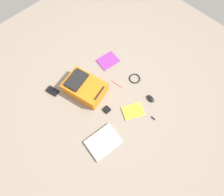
{
  "coord_description": "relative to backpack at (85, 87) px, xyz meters",
  "views": [
    {
      "loc": [
        0.59,
        0.63,
        1.95
      ],
      "look_at": [
        -0.01,
        0.02,
        0.02
      ],
      "focal_mm": 29.24,
      "sensor_mm": 36.0,
      "label": 1
    }
  ],
  "objects": [
    {
      "name": "ground_plane",
      "position": [
        -0.14,
        0.28,
        -0.08
      ],
      "size": [
        3.88,
        3.88,
        0.0
      ],
      "primitive_type": "plane",
      "color": "gray"
    },
    {
      "name": "pen_black",
      "position": [
        -0.33,
        0.2,
        -0.08
      ],
      "size": [
        0.03,
        0.15,
        0.01
      ],
      "primitive_type": "cylinder",
      "rotation": [
        1.57,
        0.0,
        0.18
      ],
      "color": "red",
      "rests_on": "ground_plane"
    },
    {
      "name": "power_brick",
      "position": [
        0.29,
        -0.26,
        -0.07
      ],
      "size": [
        0.11,
        0.15,
        0.03
      ],
      "primitive_type": "cube",
      "rotation": [
        0.0,
        0.0,
        3.4
      ],
      "color": "black",
      "rests_on": "ground_plane"
    },
    {
      "name": "laptop",
      "position": [
        0.26,
        0.59,
        -0.07
      ],
      "size": [
        0.37,
        0.3,
        0.03
      ],
      "color": "#929296",
      "rests_on": "ground_plane"
    },
    {
      "name": "earbud_pouch",
      "position": [
        -0.01,
        0.35,
        -0.07
      ],
      "size": [
        0.07,
        0.07,
        0.02
      ],
      "primitive_type": "cube",
      "rotation": [
        0.0,
        0.0,
        0.01
      ],
      "color": "black",
      "rests_on": "ground_plane"
    },
    {
      "name": "book_comic",
      "position": [
        -0.21,
        0.58,
        -0.08
      ],
      "size": [
        0.28,
        0.25,
        0.02
      ],
      "color": "silver",
      "rests_on": "ground_plane"
    },
    {
      "name": "cable_coil",
      "position": [
        -0.54,
        0.3,
        -0.08
      ],
      "size": [
        0.14,
        0.14,
        0.01
      ],
      "primitive_type": "torus",
      "color": "black",
      "rests_on": "ground_plane"
    },
    {
      "name": "book_blue",
      "position": [
        -0.49,
        -0.12,
        -0.08
      ],
      "size": [
        0.27,
        0.23,
        0.01
      ],
      "color": "silver",
      "rests_on": "ground_plane"
    },
    {
      "name": "backpack",
      "position": [
        0.0,
        0.0,
        0.0
      ],
      "size": [
        0.41,
        0.51,
        0.19
      ],
      "color": "orange",
      "rests_on": "ground_plane"
    },
    {
      "name": "usb_stick",
      "position": [
        -0.31,
        0.79,
        -0.08
      ],
      "size": [
        0.02,
        0.05,
        0.01
      ],
      "primitive_type": "cube",
      "rotation": [
        0.0,
        0.0,
        0.02
      ],
      "color": "black",
      "rests_on": "ground_plane"
    },
    {
      "name": "computer_mouse",
      "position": [
        -0.47,
        0.61,
        -0.07
      ],
      "size": [
        0.08,
        0.11,
        0.03
      ],
      "primitive_type": "ellipsoid",
      "rotation": [
        0.0,
        0.0,
        -0.18
      ],
      "color": "black",
      "rests_on": "ground_plane"
    }
  ]
}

